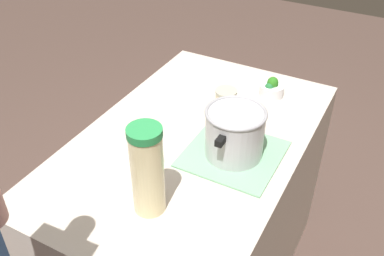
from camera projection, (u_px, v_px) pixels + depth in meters
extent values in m
cube|color=beige|center=(192.00, 219.00, 1.92)|extent=(1.28, 0.79, 0.89)
cube|color=#7BB68A|center=(233.00, 154.00, 1.58)|extent=(0.33, 0.33, 0.01)
cylinder|color=#B7B7BC|center=(235.00, 134.00, 1.52)|extent=(0.21, 0.21, 0.17)
torus|color=#99999E|center=(236.00, 113.00, 1.47)|extent=(0.21, 0.21, 0.01)
cube|color=black|center=(249.00, 105.00, 1.58)|extent=(0.04, 0.02, 0.02)
cube|color=black|center=(220.00, 141.00, 1.41)|extent=(0.04, 0.02, 0.02)
cylinder|color=beige|center=(148.00, 174.00, 1.29)|extent=(0.10, 0.10, 0.28)
cylinder|color=#288B47|center=(144.00, 132.00, 1.20)|extent=(0.10, 0.10, 0.02)
ellipsoid|color=yellow|center=(145.00, 174.00, 1.27)|extent=(0.04, 0.04, 0.01)
cylinder|color=beige|center=(226.00, 104.00, 1.76)|extent=(0.08, 0.08, 0.10)
cylinder|color=#B2AD99|center=(226.00, 92.00, 1.72)|extent=(0.09, 0.09, 0.01)
cylinder|color=silver|center=(272.00, 90.00, 1.89)|extent=(0.10, 0.10, 0.05)
ellipsoid|color=#29711B|center=(273.00, 83.00, 1.88)|extent=(0.05, 0.05, 0.06)
ellipsoid|color=#246C35|center=(269.00, 88.00, 1.87)|extent=(0.04, 0.04, 0.05)
cylinder|color=silver|center=(147.00, 159.00, 1.52)|extent=(0.10, 0.10, 0.05)
ellipsoid|color=#327A25|center=(145.00, 155.00, 1.50)|extent=(0.04, 0.04, 0.05)
ellipsoid|color=#307D2A|center=(149.00, 154.00, 1.50)|extent=(0.04, 0.04, 0.04)
ellipsoid|color=#336F35|center=(146.00, 156.00, 1.51)|extent=(0.04, 0.04, 0.05)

